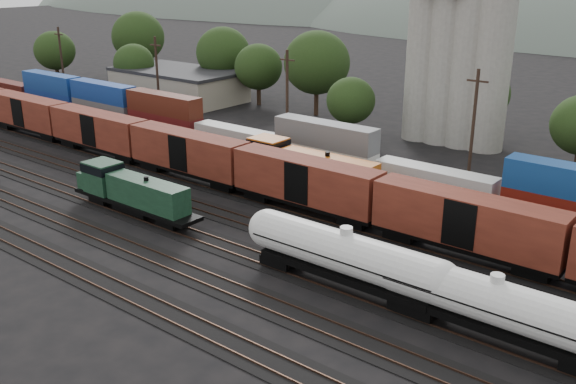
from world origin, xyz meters
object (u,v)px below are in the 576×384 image
Objects in this scene: orange_locomotive at (302,166)px; grain_silo at (456,54)px; green_locomotive at (129,190)px; tank_car_a at (346,255)px.

orange_locomotive is 27.68m from grain_silo.
green_locomotive is 0.84× the size of orange_locomotive.
green_locomotive is 0.88× the size of tank_car_a.
tank_car_a is at bearing 0.00° from green_locomotive.
tank_car_a is (23.62, 0.00, 0.36)m from green_locomotive.
grain_silo is at bearing 73.34° from green_locomotive.
tank_car_a reaches higher than orange_locomotive.
grain_silo reaches higher than orange_locomotive.
orange_locomotive is 0.61× the size of grain_silo.
grain_silo is (12.27, 41.00, 8.97)m from green_locomotive.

